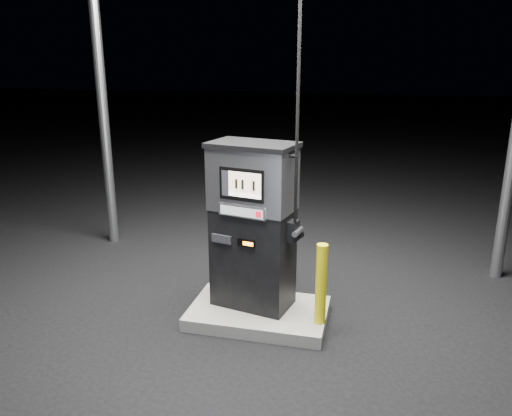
# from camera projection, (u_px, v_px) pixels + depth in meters

# --- Properties ---
(ground) EXTENTS (80.00, 80.00, 0.00)m
(ground) POSITION_uv_depth(u_px,v_px,m) (259.00, 319.00, 5.93)
(ground) COLOR black
(ground) RESTS_ON ground
(pump_island) EXTENTS (1.60, 1.00, 0.15)m
(pump_island) POSITION_uv_depth(u_px,v_px,m) (259.00, 313.00, 5.91)
(pump_island) COLOR slate
(pump_island) RESTS_ON ground
(fuel_dispenser) EXTENTS (1.12, 0.76, 4.03)m
(fuel_dispenser) POSITION_uv_depth(u_px,v_px,m) (253.00, 225.00, 5.71)
(fuel_dispenser) COLOR black
(fuel_dispenser) RESTS_ON pump_island
(bollard_left) EXTENTS (0.17, 0.17, 0.99)m
(bollard_left) POSITION_uv_depth(u_px,v_px,m) (216.00, 261.00, 5.96)
(bollard_left) COLOR #D0C40B
(bollard_left) RESTS_ON pump_island
(bollard_right) EXTENTS (0.16, 0.16, 0.92)m
(bollard_right) POSITION_uv_depth(u_px,v_px,m) (321.00, 284.00, 5.43)
(bollard_right) COLOR #D0C40B
(bollard_right) RESTS_ON pump_island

